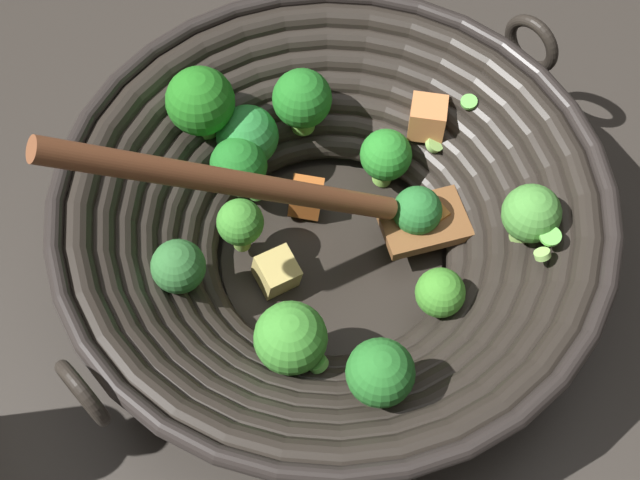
% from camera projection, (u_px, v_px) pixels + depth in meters
% --- Properties ---
extents(ground_plane, '(4.00, 4.00, 0.00)m').
position_uv_depth(ground_plane, '(331.00, 262.00, 0.73)').
color(ground_plane, '#332D28').
extents(wok, '(0.43, 0.43, 0.24)m').
position_uv_depth(wok, '(331.00, 220.00, 0.68)').
color(wok, black).
rests_on(wok, ground).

